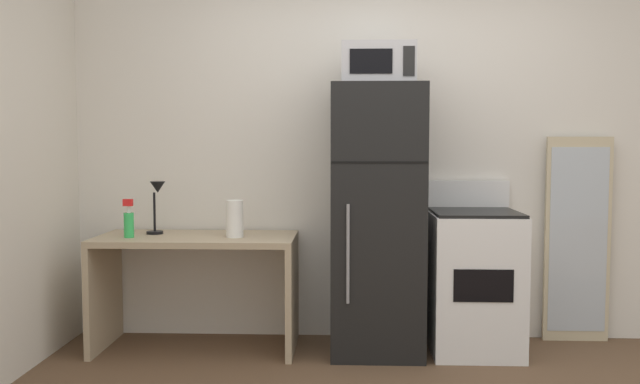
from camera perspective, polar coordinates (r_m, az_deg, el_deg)
The scene contains 9 objects.
wall_back_white at distance 4.69m, azimuth 5.44°, elevation 3.49°, with size 5.00×0.10×2.60m, color silver.
desk at distance 4.48m, azimuth -10.47°, elevation -6.44°, with size 1.29×0.62×0.75m.
desk_lamp at distance 4.56m, azimuth -13.78°, elevation -0.53°, with size 0.14×0.12×0.35m.
spray_bottle at distance 4.45m, azimuth -16.04°, elevation -2.50°, with size 0.06×0.06×0.25m.
paper_towel_roll at distance 4.33m, azimuth -7.31°, elevation -2.28°, with size 0.11×0.11×0.24m, color white.
refrigerator at distance 4.33m, azimuth 4.88°, elevation -2.37°, with size 0.59×0.65×1.72m.
microwave at distance 4.31m, azimuth 4.98°, elevation 10.82°, with size 0.46×0.35×0.26m.
oven_range at distance 4.48m, azimuth 13.01°, elevation -7.36°, with size 0.56×0.61×1.10m.
leaning_mirror at distance 4.88m, azimuth 21.16°, elevation -3.82°, with size 0.44×0.03×1.40m.
Camera 1 is at (-0.26, -2.98, 1.35)m, focal length 37.41 mm.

